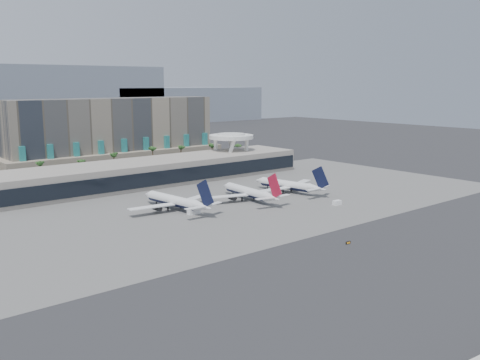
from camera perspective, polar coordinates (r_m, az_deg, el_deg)
ground at (r=197.18m, az=7.77°, el=-4.83°), size 900.00×900.00×0.00m
apron_pad at (r=236.64m, az=-2.07°, el=-2.17°), size 260.00×130.00×0.06m
mountain_ridge at (r=621.86m, az=-24.13°, el=7.48°), size 680.00×60.00×70.00m
hotel at (r=339.82m, az=-13.15°, el=4.25°), size 140.00×30.00×42.00m
terminal at (r=280.13m, az=-8.95°, el=1.02°), size 170.00×32.50×14.50m
saucer_structure at (r=314.69m, az=-0.94°, el=4.35°), size 26.00×26.00×21.89m
palm_row at (r=313.25m, az=-11.17°, el=2.66°), size 157.80×2.80×13.10m
airliner_left at (r=219.47m, az=-6.90°, el=-2.23°), size 41.97×43.40×15.00m
airliner_centre at (r=235.77m, az=0.98°, el=-1.30°), size 41.08×42.41×14.64m
airliner_right at (r=253.60m, az=5.20°, el=-0.53°), size 40.09×41.59×14.44m
service_vehicle_a at (r=212.26m, az=-4.96°, el=-3.34°), size 4.93×2.43×2.41m
service_vehicle_b at (r=231.16m, az=10.31°, el=-2.40°), size 3.88×2.34×1.94m
taxiway_sign at (r=176.86m, az=11.46°, el=-6.57°), size 2.00×0.46×0.90m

